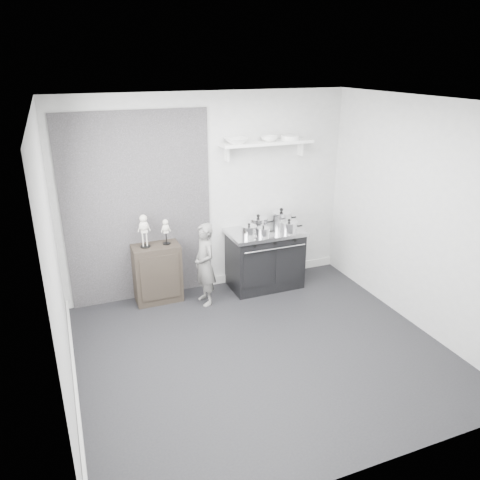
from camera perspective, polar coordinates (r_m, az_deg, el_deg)
name	(u,v)px	position (r m, az deg, el deg)	size (l,w,h in m)	color
ground	(261,351)	(5.42, 2.56, -13.31)	(4.00, 4.00, 0.00)	black
room_shell	(250,209)	(4.79, 1.17, 3.81)	(4.02, 3.62, 2.71)	#B2B2AF
wall_shelf	(267,144)	(6.41, 3.30, 11.65)	(1.30, 0.26, 0.24)	white
stove	(265,258)	(6.65, 3.05, -2.24)	(1.05, 0.66, 0.84)	black
side_cabinet	(157,273)	(6.36, -10.05, -3.99)	(0.61, 0.36, 0.80)	black
child	(205,264)	(6.14, -4.32, -2.98)	(0.41, 0.27, 1.12)	slate
pot_front_left	(249,231)	(6.27, 1.11, 1.14)	(0.29, 0.21, 0.18)	silver
pot_back_left	(258,223)	(6.56, 2.23, 2.12)	(0.36, 0.27, 0.21)	silver
pot_back_right	(281,218)	(6.68, 5.04, 2.64)	(0.39, 0.30, 0.26)	silver
pot_front_right	(289,227)	(6.44, 5.98, 1.61)	(0.32, 0.23, 0.19)	silver
pot_front_center	(263,232)	(6.28, 2.87, 1.00)	(0.26, 0.17, 0.15)	silver
skeleton_full	(144,228)	(6.09, -11.63, 1.38)	(0.14, 0.09, 0.51)	beige
skeleton_torso	(166,230)	(6.16, -9.03, 1.22)	(0.11, 0.07, 0.39)	beige
bowl_large	(236,141)	(6.22, -0.51, 12.03)	(0.30, 0.30, 0.07)	white
bowl_small	(269,139)	(6.41, 3.58, 12.24)	(0.22, 0.22, 0.07)	white
plate_stack	(290,138)	(6.54, 6.06, 12.31)	(0.26, 0.26, 0.06)	white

